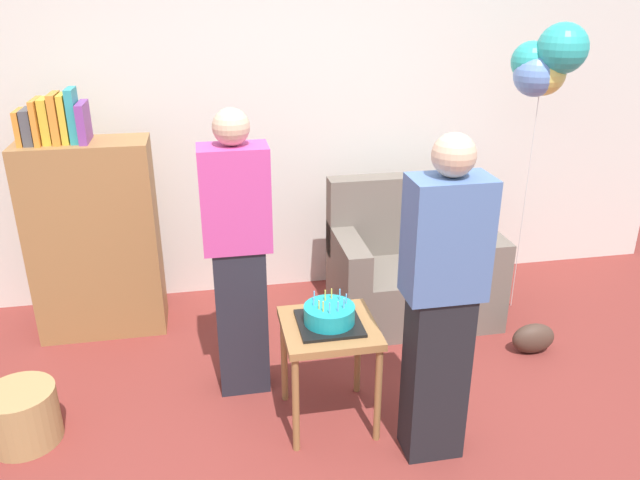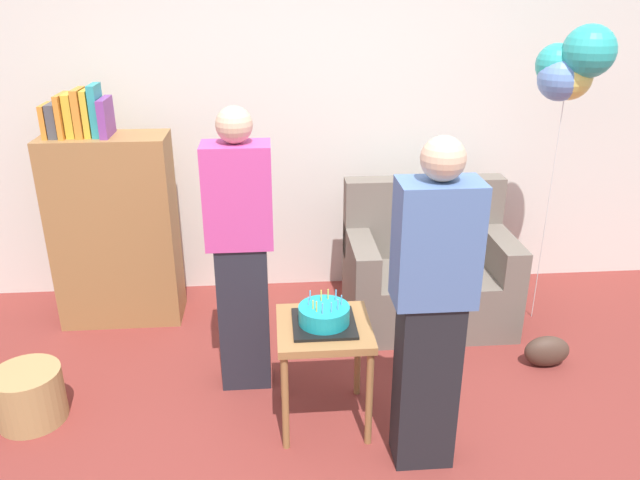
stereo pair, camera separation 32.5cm
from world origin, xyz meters
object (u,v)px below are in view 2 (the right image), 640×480
Objects in this scene: person_holding_cake at (431,310)px; couch at (427,274)px; side_table at (324,340)px; birthday_cake at (324,316)px; balloon_bunch at (571,66)px; bookshelf at (114,226)px; handbag at (547,351)px; person_blowing_candles at (241,252)px; wicker_basket at (29,396)px.

couch is at bearing -84.79° from person_holding_cake.
birthday_cake is (0.00, 0.00, 0.14)m from side_table.
person_holding_cake reaches higher than side_table.
balloon_bunch reaches higher than person_holding_cake.
bookshelf is at bearing 136.72° from birthday_cake.
person_holding_cake is 1.40m from handbag.
person_holding_cake reaches higher than couch.
balloon_bunch is at bearing 31.86° from birthday_cake.
balloon_bunch is at bearing 31.86° from side_table.
balloon_bunch is (0.17, 0.59, 1.63)m from handbag.
person_holding_cake is at bearing -18.96° from person_blowing_candles.
side_table is 0.66m from person_holding_cake.
couch is 3.93× the size of handbag.
handbag is at bearing 5.16° from wicker_basket.
side_table is at bearing -43.28° from bookshelf.
person_blowing_candles is at bearing -163.51° from balloon_bunch.
birthday_cake reaches higher than handbag.
bookshelf is at bearing 136.72° from side_table.
bookshelf is 1.26m from wicker_basket.
wicker_basket is 3.00m from handbag.
birthday_cake is 0.61m from person_blowing_candles.
couch is at bearing 52.50° from birthday_cake.
balloon_bunch is at bearing -111.32° from person_holding_cake.
side_table reaches higher than handbag.
handbag is at bearing -106.14° from balloon_bunch.
couch is 1.33m from side_table.
handbag is (1.41, 0.39, -0.40)m from side_table.
person_blowing_candles is at bearing 12.94° from wicker_basket.
bookshelf is at bearing 175.13° from balloon_bunch.
person_blowing_candles is at bearing -19.84° from person_holding_cake.
person_blowing_candles is at bearing 137.34° from birthday_cake.
bookshelf is 0.82× the size of balloon_bunch.
person_holding_cake is 5.82× the size of handbag.
side_table is at bearing -134.14° from birthday_cake.
bookshelf is 2.90m from handbag.
side_table is 2.09× the size of handbag.
couch is 0.68× the size of bookshelf.
handbag is at bearing 20.34° from person_blowing_candles.
bookshelf is 0.99× the size of person_blowing_candles.
bookshelf is 3.08m from balloon_bunch.
person_blowing_candles is 4.53× the size of wicker_basket.
side_table is 2.23m from balloon_bunch.
person_blowing_candles is at bearing -43.57° from bookshelf.
person_blowing_candles is (0.88, -0.84, 0.15)m from bookshelf.
handbag is at bearing -46.89° from couch.
person_blowing_candles and person_holding_cake have the same top height.
person_holding_cake is (0.46, -0.33, 0.20)m from birthday_cake.
couch is at bearing 48.35° from person_blowing_candles.
birthday_cake reaches higher than side_table.
bookshelf is at bearing -22.13° from person_holding_cake.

